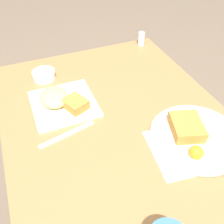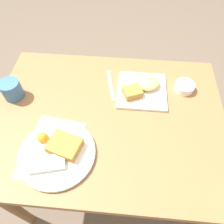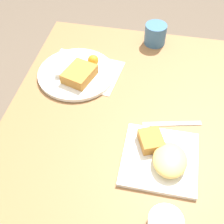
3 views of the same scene
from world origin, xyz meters
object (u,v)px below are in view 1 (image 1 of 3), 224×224
plate_oval_far (195,135)px  salt_shaker (141,40)px  plate_square_near (62,101)px  butter_knife (67,134)px  sauce_ramekin (44,75)px

plate_oval_far → salt_shaker: (-0.65, 0.13, 0.01)m
plate_square_near → butter_knife: size_ratio=1.16×
plate_oval_far → butter_knife: (-0.18, -0.38, -0.02)m
sauce_ramekin → salt_shaker: (-0.11, 0.52, 0.01)m
plate_square_near → butter_knife: (0.15, -0.02, -0.02)m
sauce_ramekin → butter_knife: size_ratio=0.47×
plate_square_near → sauce_ramekin: 0.20m
salt_shaker → plate_oval_far: bearing=-11.2°
salt_shaker → butter_knife: size_ratio=0.34×
plate_oval_far → sauce_ramekin: plate_oval_far is taller
plate_square_near → sauce_ramekin: (-0.20, -0.03, -0.00)m
plate_square_near → butter_knife: 0.15m
salt_shaker → butter_knife: (0.47, -0.51, -0.03)m
plate_square_near → plate_oval_far: 0.49m
plate_square_near → salt_shaker: size_ratio=3.40×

